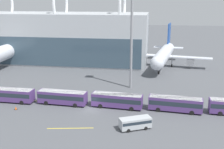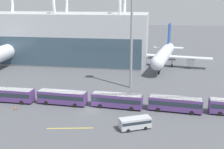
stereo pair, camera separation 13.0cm
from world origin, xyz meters
TOP-DOWN VIEW (x-y plane):
  - ground_plane at (0.00, 0.00)m, footprint 440.00×440.00m
  - airliner_at_gate_near at (-39.86, 38.58)m, footprint 38.45×42.19m
  - airliner_at_gate_far at (16.85, 44.73)m, footprint 33.57×34.84m
  - shuttle_bus_0 at (-20.29, 2.04)m, footprint 11.57×3.15m
  - shuttle_bus_1 at (-7.38, 2.34)m, footprint 11.65×3.53m
  - shuttle_bus_2 at (5.53, 2.28)m, footprint 11.69×3.76m
  - shuttle_bus_3 at (18.44, 2.09)m, footprint 11.71×3.91m
  - service_van_foreground at (10.45, -8.05)m, footprint 6.32×4.54m
  - floodlight_mast at (7.25, 17.62)m, footprint 2.36×2.36m
  - lane_stripe_1 at (-1.84, -9.72)m, footprint 8.76×1.89m
  - lane_stripe_2 at (-17.33, 3.72)m, footprint 8.70×1.11m
  - traffic_cone_0 at (-16.71, -2.42)m, footprint 0.63×0.63m

SIDE VIEW (x-z plane):
  - ground_plane at x=0.00m, z-range 0.00..0.00m
  - lane_stripe_1 at x=-1.84m, z-range 0.00..0.01m
  - lane_stripe_2 at x=-17.33m, z-range 0.00..0.01m
  - traffic_cone_0 at x=-16.71m, z-range -0.01..0.69m
  - service_van_foreground at x=10.45m, z-range 0.21..2.46m
  - shuttle_bus_0 at x=-20.29m, z-range 0.28..3.49m
  - shuttle_bus_1 at x=-7.38m, z-range 0.28..3.49m
  - shuttle_bus_2 at x=5.53m, z-range 0.28..3.49m
  - shuttle_bus_3 at x=18.44m, z-range 0.28..3.49m
  - airliner_at_gate_far at x=16.85m, z-range -2.68..12.04m
  - airliner_at_gate_near at x=-39.86m, z-range -1.98..12.92m
  - floodlight_mast at x=7.25m, z-range 2.64..29.90m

